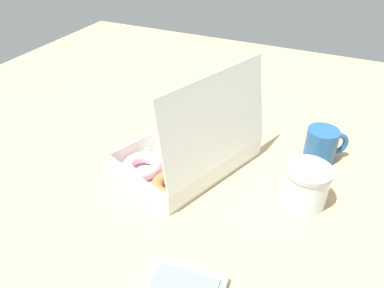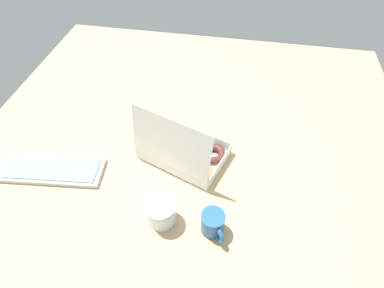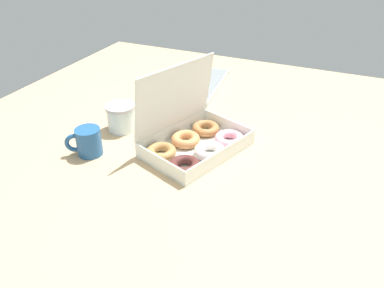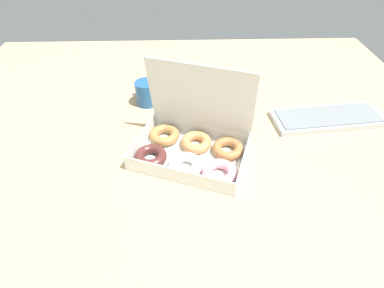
# 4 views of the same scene
# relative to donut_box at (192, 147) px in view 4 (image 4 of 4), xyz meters

# --- Properties ---
(ground_plane) EXTENTS (1.80, 1.80, 0.02)m
(ground_plane) POSITION_rel_donut_box_xyz_m (-0.02, -0.04, -0.04)
(ground_plane) COLOR tan
(donut_box) EXTENTS (0.37, 0.31, 0.26)m
(donut_box) POSITION_rel_donut_box_xyz_m (0.00, 0.00, 0.00)
(donut_box) COLOR white
(donut_box) RESTS_ON ground_plane
(keyboard) EXTENTS (0.38, 0.17, 0.02)m
(keyboard) POSITION_rel_donut_box_xyz_m (0.47, 0.16, -0.02)
(keyboard) COLOR #B5C0C3
(keyboard) RESTS_ON ground_plane
(coffee_mug) EXTENTS (0.08, 0.10, 0.09)m
(coffee_mug) POSITION_rel_donut_box_xyz_m (-0.15, 0.29, 0.01)
(coffee_mug) COLOR #23568F
(coffee_mug) RESTS_ON ground_plane
(glass_jar) EXTENTS (0.10, 0.10, 0.09)m
(glass_jar) POSITION_rel_donut_box_xyz_m (0.02, 0.28, 0.01)
(glass_jar) COLOR silver
(glass_jar) RESTS_ON ground_plane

